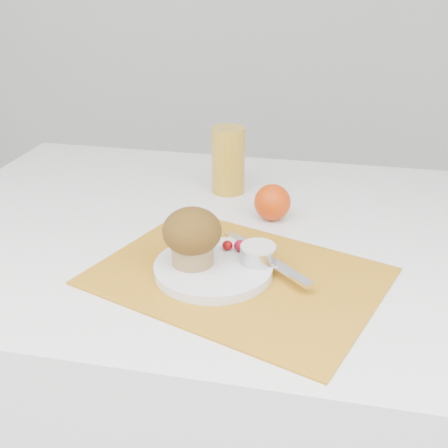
% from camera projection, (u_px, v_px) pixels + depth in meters
% --- Properties ---
extents(table, '(1.20, 0.80, 0.75)m').
position_uv_depth(table, '(235.00, 389.00, 1.18)').
color(table, white).
rests_on(table, ground).
extents(placemat, '(0.50, 0.43, 0.00)m').
position_uv_depth(placemat, '(238.00, 276.00, 0.87)').
color(placemat, '#BD7C1A').
rests_on(placemat, table).
extents(plate, '(0.22, 0.22, 0.01)m').
position_uv_depth(plate, '(213.00, 268.00, 0.87)').
color(plate, silver).
rests_on(plate, placemat).
extents(ramekin, '(0.07, 0.07, 0.02)m').
position_uv_depth(ramekin, '(258.00, 254.00, 0.87)').
color(ramekin, '#BBBBC0').
rests_on(ramekin, plate).
extents(cream, '(0.07, 0.07, 0.01)m').
position_uv_depth(cream, '(258.00, 247.00, 0.87)').
color(cream, silver).
rests_on(cream, ramekin).
extents(raspberry_near, '(0.02, 0.02, 0.02)m').
position_uv_depth(raspberry_near, '(227.00, 245.00, 0.91)').
color(raspberry_near, '#5B0302').
rests_on(raspberry_near, plate).
extents(raspberry_far, '(0.02, 0.02, 0.02)m').
position_uv_depth(raspberry_far, '(240.00, 246.00, 0.90)').
color(raspberry_far, '#62020F').
rests_on(raspberry_far, plate).
extents(butter_knife, '(0.16, 0.15, 0.01)m').
position_uv_depth(butter_knife, '(265.00, 257.00, 0.89)').
color(butter_knife, silver).
rests_on(butter_knife, plate).
extents(orange, '(0.07, 0.07, 0.07)m').
position_uv_depth(orange, '(272.00, 202.00, 1.05)').
color(orange, '#D43E07').
rests_on(orange, table).
extents(juice_glass, '(0.08, 0.08, 0.14)m').
position_uv_depth(juice_glass, '(228.00, 160.00, 1.15)').
color(juice_glass, gold).
rests_on(juice_glass, table).
extents(muffin, '(0.09, 0.09, 0.09)m').
position_uv_depth(muffin, '(192.00, 235.00, 0.85)').
color(muffin, '#A58250').
rests_on(muffin, plate).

